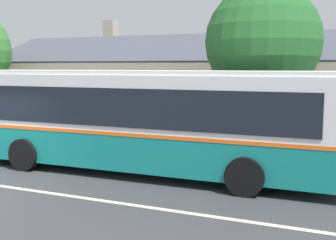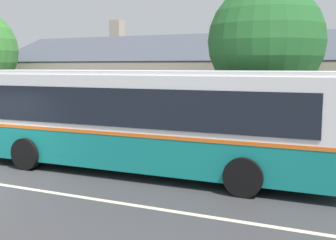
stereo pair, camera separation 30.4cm
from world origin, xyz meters
name	(u,v)px [view 1 (the left image)]	position (x,y,z in m)	size (l,w,h in m)	color
sidewalk_far	(94,143)	(0.00, 6.00, 0.07)	(60.00, 3.00, 0.15)	#9E9E99
community_building	(199,92)	(1.98, 13.53, 1.81)	(22.56, 8.32, 5.98)	tan
transit_bus	(136,118)	(3.56, 2.90, 1.66)	(11.86, 2.88, 3.08)	#147F7A
bench_down_street	(77,132)	(-0.56, 5.65, 0.58)	(1.84, 0.51, 0.94)	brown
street_tree_primary	(262,45)	(6.60, 6.74, 3.94)	(4.08, 4.08, 6.12)	#4C3828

